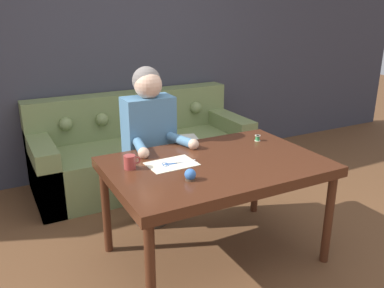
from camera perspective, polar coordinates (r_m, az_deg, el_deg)
ground_plane at (r=3.01m, az=5.27°, el=-16.27°), size 16.00×16.00×0.00m
wall_back at (r=4.38m, az=-9.55°, el=13.01°), size 8.00×0.06×2.60m
dining_table at (r=2.77m, az=3.36°, el=-3.82°), size 1.44×0.96×0.73m
couch at (r=4.20m, az=-7.00°, el=-1.05°), size 2.16×0.88×0.88m
person at (r=3.23m, az=-5.94°, el=-0.47°), size 0.47×0.55×1.30m
pattern_paper_main at (r=2.70m, az=-2.88°, el=-2.81°), size 0.33×0.23×0.00m
scissors at (r=2.70m, az=-2.64°, el=-2.79°), size 0.24×0.10×0.01m
mug at (r=2.64m, az=-8.69°, el=-2.52°), size 0.11×0.08×0.09m
thread_spool at (r=3.19m, az=9.18°, el=0.83°), size 0.04×0.04×0.05m
pin_cushion at (r=2.45m, az=-0.25°, el=-4.36°), size 0.07×0.07×0.07m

